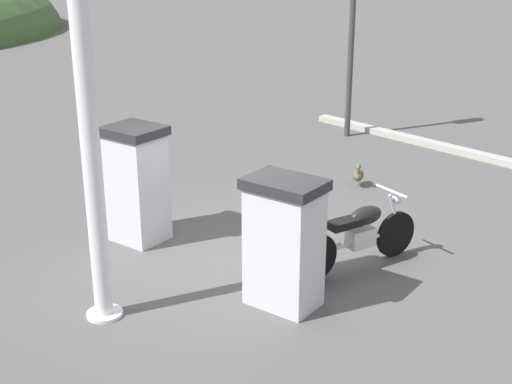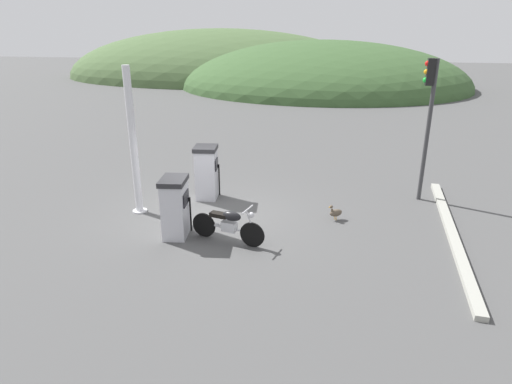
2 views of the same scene
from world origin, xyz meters
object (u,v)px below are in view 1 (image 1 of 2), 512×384
(fuel_pump_far, at_px, (137,183))
(canopy_support_pole, at_px, (91,150))
(fuel_pump_near, at_px, (284,242))
(motorcycle_near_pump, at_px, (360,233))
(wandering_duck, at_px, (358,174))
(roadside_traffic_light, at_px, (351,1))

(fuel_pump_far, xyz_separation_m, canopy_support_pole, (-1.57, -1.38, 1.10))
(fuel_pump_near, xyz_separation_m, motorcycle_near_pump, (1.35, -0.08, -0.30))
(fuel_pump_far, relative_size, wandering_duck, 3.62)
(roadside_traffic_light, distance_m, canopy_support_pole, 8.21)
(motorcycle_near_pump, relative_size, canopy_support_pole, 0.47)
(motorcycle_near_pump, bearing_deg, fuel_pump_near, 176.82)
(canopy_support_pole, bearing_deg, fuel_pump_near, -38.87)
(fuel_pump_near, distance_m, motorcycle_near_pump, 1.39)
(fuel_pump_far, bearing_deg, fuel_pump_near, -90.00)
(roadside_traffic_light, xyz_separation_m, canopy_support_pole, (-7.79, -2.47, -0.85))
(motorcycle_near_pump, distance_m, canopy_support_pole, 3.52)
(wandering_duck, bearing_deg, fuel_pump_near, -156.06)
(roadside_traffic_light, bearing_deg, fuel_pump_far, -170.04)
(fuel_pump_near, relative_size, wandering_duck, 3.39)
(wandering_duck, xyz_separation_m, roadside_traffic_light, (2.37, 2.02, 2.55))
(roadside_traffic_light, bearing_deg, fuel_pump_near, -149.05)
(fuel_pump_far, distance_m, canopy_support_pole, 2.36)
(wandering_duck, height_order, canopy_support_pole, canopy_support_pole)
(fuel_pump_near, bearing_deg, canopy_support_pole, 141.13)
(canopy_support_pole, bearing_deg, wandering_duck, 4.72)
(fuel_pump_near, bearing_deg, roadside_traffic_light, 30.95)
(motorcycle_near_pump, relative_size, roadside_traffic_light, 0.46)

